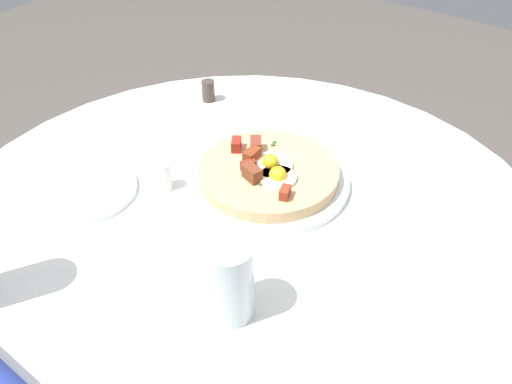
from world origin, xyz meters
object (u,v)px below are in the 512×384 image
knife (424,383)px  pepper_shaker (208,91)px  pizza_plate (268,181)px  water_glass (228,280)px  salt_shaker (163,176)px  bread_plate (85,190)px  dining_table (244,294)px  breakfast_pizza (268,172)px

knife → pepper_shaker: 0.77m
pizza_plate → knife: pizza_plate is taller
water_glass → salt_shaker: (-0.26, 0.15, -0.03)m
knife → pepper_shaker: (-0.67, 0.38, 0.02)m
bread_plate → pepper_shaker: bearing=95.7°
dining_table → pepper_shaker: bearing=138.2°
salt_shaker → pepper_shaker: size_ratio=1.14×
bread_plate → water_glass: water_glass is taller
dining_table → water_glass: water_glass is taller
dining_table → breakfast_pizza: size_ratio=4.20×
dining_table → pepper_shaker: pepper_shaker is taller
pizza_plate → salt_shaker: salt_shaker is taller
knife → pepper_shaker: size_ratio=3.91×
bread_plate → salt_shaker: size_ratio=3.39×
salt_shaker → breakfast_pizza: bearing=40.6°
breakfast_pizza → bread_plate: breakfast_pizza is taller
dining_table → pepper_shaker: (-0.30, 0.27, 0.20)m
breakfast_pizza → bread_plate: (-0.24, -0.21, -0.02)m
knife → salt_shaker: 0.54m
dining_table → pizza_plate: bearing=102.8°
bread_plate → water_glass: 0.37m
breakfast_pizza → pepper_shaker: breakfast_pizza is taller
pizza_plate → salt_shaker: 0.18m
breakfast_pizza → knife: 0.44m
pizza_plate → bread_plate: size_ratio=1.61×
dining_table → water_glass: size_ratio=8.52×
water_glass → pepper_shaker: bearing=133.1°
water_glass → dining_table: bearing=122.3°
knife → water_glass: (-0.26, -0.05, 0.05)m
pizza_plate → pepper_shaker: 0.32m
pizza_plate → breakfast_pizza: size_ratio=1.17×
salt_shaker → pepper_shaker: (-0.14, 0.28, -0.00)m
dining_table → pepper_shaker: 0.45m
dining_table → knife: bearing=-16.9°
pepper_shaker → pizza_plate: bearing=-30.6°
salt_shaker → bread_plate: bearing=-138.5°
breakfast_pizza → pepper_shaker: (-0.28, 0.17, -0.00)m
water_glass → salt_shaker: bearing=151.0°
knife → water_glass: bearing=162.9°
dining_table → pizza_plate: pizza_plate is taller
dining_table → bread_plate: (-0.26, -0.10, 0.18)m
bread_plate → knife: (0.63, -0.01, 0.00)m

